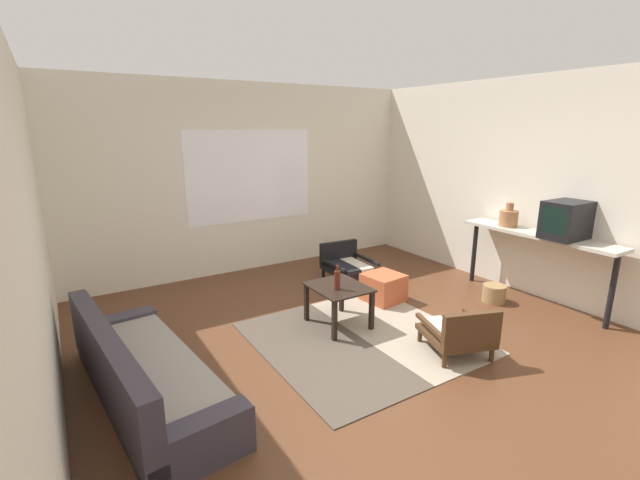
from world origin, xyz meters
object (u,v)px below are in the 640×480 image
object	(u,v)px
couch	(142,376)
console_shelf	(537,241)
coffee_table	(338,294)
clay_vase	(509,218)
crt_television	(566,220)
armchair_by_window	(346,264)
ottoman_orange	(383,288)
glass_bottle	(337,280)
wicker_basket	(494,293)
armchair_striped_foreground	(459,332)

from	to	relation	value
couch	console_shelf	world-z (taller)	console_shelf
coffee_table	clay_vase	world-z (taller)	clay_vase
coffee_table	crt_television	xyz separation A→B (m)	(2.38, -1.00, 0.72)
armchair_by_window	ottoman_orange	bearing A→B (deg)	-93.65
couch	glass_bottle	size ratio (longest dim) A/B	8.30
crt_television	couch	bearing A→B (deg)	170.71
coffee_table	glass_bottle	size ratio (longest dim) A/B	2.44
wicker_basket	crt_television	bearing A→B (deg)	-53.47
ottoman_orange	wicker_basket	size ratio (longest dim) A/B	1.57
coffee_table	clay_vase	distance (m)	2.48
coffee_table	console_shelf	size ratio (longest dim) A/B	0.34
armchair_striped_foreground	ottoman_orange	bearing A→B (deg)	79.56
wicker_basket	console_shelf	bearing A→B (deg)	-29.73
armchair_by_window	ottoman_orange	xyz separation A→B (m)	(-0.06, -0.86, -0.07)
ottoman_orange	clay_vase	distance (m)	1.82
ottoman_orange	glass_bottle	xyz separation A→B (m)	(-0.92, -0.34, 0.39)
console_shelf	wicker_basket	world-z (taller)	console_shelf
couch	armchair_by_window	distance (m)	3.27
couch	glass_bottle	world-z (taller)	glass_bottle
coffee_table	wicker_basket	bearing A→B (deg)	-13.27
ottoman_orange	coffee_table	bearing A→B (deg)	-162.41
armchair_by_window	clay_vase	xyz separation A→B (m)	(1.48, -1.42, 0.74)
clay_vase	glass_bottle	world-z (taller)	clay_vase
console_shelf	glass_bottle	bearing A→B (deg)	165.69
clay_vase	armchair_by_window	bearing A→B (deg)	136.18
console_shelf	glass_bottle	xyz separation A→B (m)	(-2.45, 0.63, -0.22)
coffee_table	armchair_by_window	distance (m)	1.46
armchair_by_window	crt_television	size ratio (longest dim) A/B	1.34
console_shelf	glass_bottle	world-z (taller)	console_shelf
console_shelf	couch	bearing A→B (deg)	174.58
ottoman_orange	clay_vase	world-z (taller)	clay_vase
armchair_striped_foreground	crt_television	xyz separation A→B (m)	(1.79, 0.12, 0.84)
armchair_striped_foreground	console_shelf	distance (m)	1.92
clay_vase	console_shelf	bearing A→B (deg)	-90.00
crt_television	glass_bottle	bearing A→B (deg)	159.22
armchair_by_window	clay_vase	bearing A→B (deg)	-43.82
coffee_table	glass_bottle	xyz separation A→B (m)	(-0.06, -0.07, 0.19)
crt_television	armchair_striped_foreground	bearing A→B (deg)	-176.03
console_shelf	crt_television	distance (m)	0.43
armchair_striped_foreground	ottoman_orange	world-z (taller)	armchair_striped_foreground
crt_television	glass_bottle	distance (m)	2.67
coffee_table	wicker_basket	xyz separation A→B (m)	(1.99, -0.47, -0.26)
wicker_basket	armchair_striped_foreground	bearing A→B (deg)	-154.89
clay_vase	crt_television	bearing A→B (deg)	-90.25
armchair_striped_foreground	crt_television	bearing A→B (deg)	3.97
armchair_striped_foreground	glass_bottle	xyz separation A→B (m)	(-0.66, 1.05, 0.32)
coffee_table	glass_bottle	bearing A→B (deg)	-132.61
couch	coffee_table	xyz separation A→B (m)	(2.04, 0.28, 0.16)
armchair_striped_foreground	clay_vase	size ratio (longest dim) A/B	2.43
couch	armchair_striped_foreground	bearing A→B (deg)	-17.82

